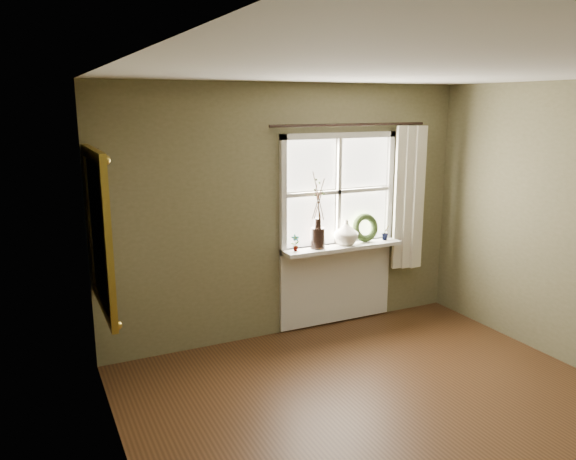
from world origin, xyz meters
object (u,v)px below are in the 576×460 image
Objects in this scene: cream_vase at (346,232)px; wreath at (365,231)px; gilt_mirror at (98,231)px; dark_jug at (318,238)px.

wreath is (0.26, 0.04, -0.01)m from cream_vase.
gilt_mirror is at bearing -170.53° from cream_vase.
wreath is (0.61, 0.04, 0.01)m from dark_jug.
cream_vase is at bearing 9.47° from gilt_mirror.
cream_vase is at bearing -171.14° from wreath.
wreath is 0.24× the size of gilt_mirror.
cream_vase reaches higher than dark_jug.
dark_jug is at bearing 10.91° from gilt_mirror.
wreath reaches higher than dark_jug.
dark_jug is 0.69× the size of wreath.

